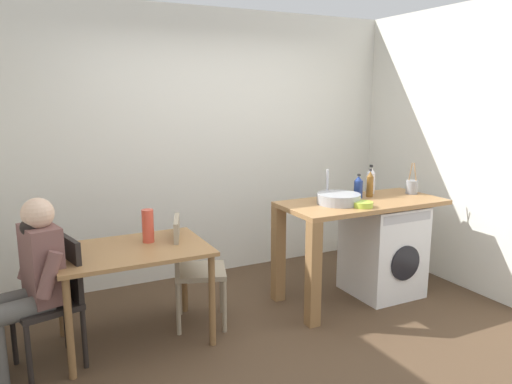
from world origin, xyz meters
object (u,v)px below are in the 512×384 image
(dining_table, at_px, (133,260))
(bottle_clear_small, at_px, (371,181))
(seated_person, at_px, (30,278))
(bottle_squat_brown, at_px, (370,184))
(chair_person_seat, at_px, (56,295))
(utensil_crock, at_px, (412,187))
(washing_machine, at_px, (383,249))
(bottle_tall_green, at_px, (358,187))
(vase, at_px, (148,226))
(mixing_bowl, at_px, (363,204))
(chair_opposite, at_px, (191,265))

(dining_table, xyz_separation_m, bottle_clear_small, (2.33, 0.13, 0.40))
(seated_person, bearing_deg, bottle_squat_brown, -101.03)
(chair_person_seat, distance_m, utensil_crock, 3.26)
(bottle_squat_brown, xyz_separation_m, utensil_crock, (0.45, -0.07, -0.05))
(washing_machine, height_order, bottle_squat_brown, bottle_squat_brown)
(dining_table, distance_m, bottle_tall_green, 2.13)
(seated_person, relative_size, bottle_squat_brown, 4.54)
(vase, bearing_deg, mixing_bowl, -13.04)
(washing_machine, bearing_deg, bottle_squat_brown, 125.31)
(utensil_crock, bearing_deg, chair_opposite, 176.67)
(seated_person, distance_m, utensil_crock, 3.40)
(bottle_tall_green, bearing_deg, washing_machine, -30.19)
(utensil_crock, xyz_separation_m, vase, (-2.53, 0.15, -0.12))
(bottle_squat_brown, bearing_deg, seated_person, -177.33)
(seated_person, xyz_separation_m, bottle_clear_small, (3.03, 0.25, 0.37))
(utensil_crock, bearing_deg, bottle_clear_small, 152.30)
(dining_table, height_order, chair_opposite, chair_opposite)
(seated_person, xyz_separation_m, utensil_crock, (3.38, 0.07, 0.32))
(utensil_crock, bearing_deg, bottle_squat_brown, 171.27)
(mixing_bowl, distance_m, vase, 1.79)
(chair_person_seat, xyz_separation_m, vase, (0.70, 0.18, 0.36))
(mixing_bowl, bearing_deg, chair_opposite, 165.03)
(seated_person, distance_m, vase, 0.90)
(dining_table, height_order, seated_person, seated_person)
(bottle_tall_green, height_order, utensil_crock, utensil_crock)
(washing_machine, relative_size, bottle_squat_brown, 3.25)
(dining_table, bearing_deg, bottle_clear_small, 3.22)
(dining_table, distance_m, bottle_squat_brown, 2.26)
(bottle_clear_small, relative_size, mixing_bowl, 1.63)
(bottle_clear_small, height_order, mixing_bowl, bottle_clear_small)
(chair_opposite, height_order, mixing_bowl, mixing_bowl)
(seated_person, relative_size, bottle_tall_green, 5.36)
(seated_person, xyz_separation_m, bottle_squat_brown, (2.93, 0.14, 0.37))
(chair_person_seat, distance_m, bottle_squat_brown, 2.82)
(chair_person_seat, bearing_deg, bottle_squat_brown, -101.67)
(mixing_bowl, xyz_separation_m, utensil_crock, (0.78, 0.25, 0.04))
(chair_opposite, relative_size, bottle_tall_green, 4.02)
(chair_opposite, bearing_deg, bottle_clear_small, 110.77)
(washing_machine, height_order, utensil_crock, utensil_crock)
(seated_person, relative_size, mixing_bowl, 7.02)
(seated_person, height_order, bottle_squat_brown, seated_person)
(washing_machine, bearing_deg, vase, 174.55)
(mixing_bowl, bearing_deg, washing_machine, 25.34)
(chair_opposite, distance_m, bottle_clear_small, 1.92)
(seated_person, height_order, washing_machine, seated_person)
(washing_machine, distance_m, mixing_bowl, 0.69)
(bottle_squat_brown, bearing_deg, bottle_tall_green, 178.21)
(bottle_tall_green, bearing_deg, utensil_crock, -7.20)
(dining_table, xyz_separation_m, chair_opposite, (0.48, 0.07, -0.14))
(dining_table, xyz_separation_m, bottle_tall_green, (2.09, 0.02, 0.38))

